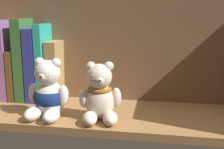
% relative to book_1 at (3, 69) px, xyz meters
% --- Properties ---
extents(shelf_board, '(0.78, 0.24, 0.02)m').
position_rel_book_1_xyz_m(shelf_board, '(0.34, -0.09, -0.10)').
color(shelf_board, '#9E7042').
rests_on(shelf_board, ground).
extents(shelf_back_panel, '(0.80, 0.01, 0.33)m').
position_rel_book_1_xyz_m(shelf_back_panel, '(0.34, 0.03, 0.05)').
color(shelf_back_panel, brown).
rests_on(shelf_back_panel, ground).
extents(book_1, '(0.02, 0.12, 0.18)m').
position_rel_book_1_xyz_m(book_1, '(0.00, 0.00, 0.00)').
color(book_1, brown).
rests_on(book_1, shelf_board).
extents(book_2, '(0.03, 0.12, 0.24)m').
position_rel_book_1_xyz_m(book_2, '(0.03, -0.00, 0.03)').
color(book_2, '#8B5FA0').
rests_on(book_2, shelf_board).
extents(book_3, '(0.02, 0.12, 0.15)m').
position_rel_book_1_xyz_m(book_3, '(0.05, -0.00, -0.01)').
color(book_3, brown).
rests_on(book_3, shelf_board).
extents(book_4, '(0.03, 0.12, 0.25)m').
position_rel_book_1_xyz_m(book_4, '(0.08, 0.00, 0.03)').
color(book_4, '#356E34').
rests_on(book_4, shelf_board).
extents(book_5, '(0.03, 0.12, 0.22)m').
position_rel_book_1_xyz_m(book_5, '(0.12, 0.00, 0.02)').
color(book_5, '#2E3296').
rests_on(book_5, shelf_board).
extents(book_6, '(0.02, 0.12, 0.23)m').
position_rel_book_1_xyz_m(book_6, '(0.14, 0.00, 0.03)').
color(book_6, teal).
rests_on(book_6, shelf_board).
extents(book_7, '(0.04, 0.10, 0.18)m').
position_rel_book_1_xyz_m(book_7, '(0.18, 0.00, 0.00)').
color(book_7, '#AA844A').
rests_on(book_7, shelf_board).
extents(teddy_bear_larger, '(0.11, 0.12, 0.15)m').
position_rel_book_1_xyz_m(teddy_bear_larger, '(0.21, -0.15, -0.03)').
color(teddy_bear_larger, white).
rests_on(teddy_bear_larger, shelf_board).
extents(teddy_bear_smaller, '(0.11, 0.11, 0.15)m').
position_rel_book_1_xyz_m(teddy_bear_smaller, '(0.35, -0.15, -0.03)').
color(teddy_bear_smaller, beige).
rests_on(teddy_bear_smaller, shelf_board).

